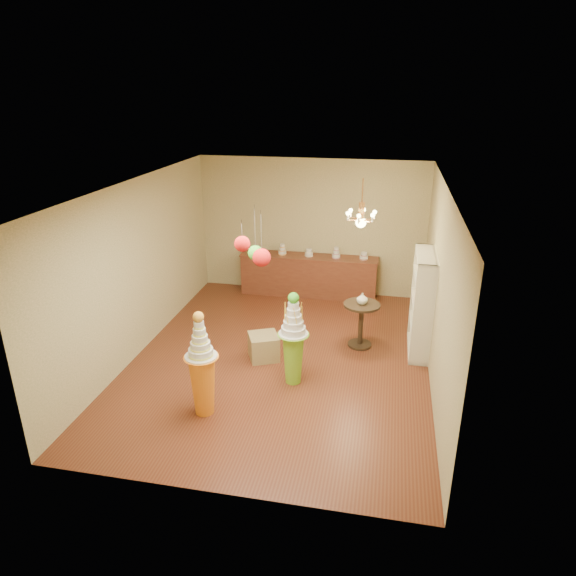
% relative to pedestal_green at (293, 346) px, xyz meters
% --- Properties ---
extents(floor, '(6.50, 6.50, 0.00)m').
position_rel_pedestal_green_xyz_m(floor, '(-0.35, 0.70, -0.64)').
color(floor, '#572817').
rests_on(floor, ground).
extents(ceiling, '(6.50, 6.50, 0.00)m').
position_rel_pedestal_green_xyz_m(ceiling, '(-0.35, 0.70, 2.36)').
color(ceiling, silver).
rests_on(ceiling, ground).
extents(wall_back, '(5.00, 0.04, 3.00)m').
position_rel_pedestal_green_xyz_m(wall_back, '(-0.35, 3.95, 0.86)').
color(wall_back, tan).
rests_on(wall_back, ground).
extents(wall_front, '(5.00, 0.04, 3.00)m').
position_rel_pedestal_green_xyz_m(wall_front, '(-0.35, -2.55, 0.86)').
color(wall_front, tan).
rests_on(wall_front, ground).
extents(wall_left, '(0.04, 6.50, 3.00)m').
position_rel_pedestal_green_xyz_m(wall_left, '(-2.85, 0.70, 0.86)').
color(wall_left, tan).
rests_on(wall_left, ground).
extents(wall_right, '(0.04, 6.50, 3.00)m').
position_rel_pedestal_green_xyz_m(wall_right, '(2.15, 0.70, 0.86)').
color(wall_right, tan).
rests_on(wall_right, ground).
extents(pedestal_green, '(0.49, 0.49, 1.54)m').
position_rel_pedestal_green_xyz_m(pedestal_green, '(0.00, 0.00, 0.00)').
color(pedestal_green, '#76B928').
rests_on(pedestal_green, floor).
extents(pedestal_orange, '(0.60, 0.60, 1.60)m').
position_rel_pedestal_green_xyz_m(pedestal_orange, '(-1.10, -1.06, -0.03)').
color(pedestal_orange, orange).
rests_on(pedestal_orange, floor).
extents(burlap_riser, '(0.64, 0.64, 0.44)m').
position_rel_pedestal_green_xyz_m(burlap_riser, '(-0.64, 0.65, -0.42)').
color(burlap_riser, olive).
rests_on(burlap_riser, floor).
extents(sideboard, '(3.04, 0.54, 1.16)m').
position_rel_pedestal_green_xyz_m(sideboard, '(-0.35, 3.67, -0.16)').
color(sideboard, brown).
rests_on(sideboard, floor).
extents(shelving_unit, '(0.33, 1.20, 1.80)m').
position_rel_pedestal_green_xyz_m(shelving_unit, '(1.99, 1.50, 0.27)').
color(shelving_unit, beige).
rests_on(shelving_unit, floor).
extents(round_table, '(0.73, 0.73, 0.83)m').
position_rel_pedestal_green_xyz_m(round_table, '(0.96, 1.44, -0.10)').
color(round_table, black).
rests_on(round_table, floor).
extents(vase, '(0.23, 0.23, 0.20)m').
position_rel_pedestal_green_xyz_m(vase, '(0.96, 1.44, 0.30)').
color(vase, beige).
rests_on(vase, round_table).
extents(pom_red_left, '(0.24, 0.24, 0.73)m').
position_rel_pedestal_green_xyz_m(pom_red_left, '(-0.23, -0.97, 1.75)').
color(pom_red_left, '#3A332A').
rests_on(pom_red_left, ceiling).
extents(pom_green_mid, '(0.20, 0.20, 0.75)m').
position_rel_pedestal_green_xyz_m(pom_green_mid, '(-0.39, -0.69, 1.72)').
color(pom_green_mid, '#3A332A').
rests_on(pom_green_mid, ceiling).
extents(pom_red_right, '(0.19, 0.19, 0.38)m').
position_rel_pedestal_green_xyz_m(pom_red_right, '(-0.33, -1.48, 2.08)').
color(pom_red_right, '#3A332A').
rests_on(pom_red_right, ceiling).
extents(chandelier, '(0.74, 0.74, 0.85)m').
position_rel_pedestal_green_xyz_m(chandelier, '(0.86, 1.62, 1.67)').
color(chandelier, '#C88346').
rests_on(chandelier, ceiling).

